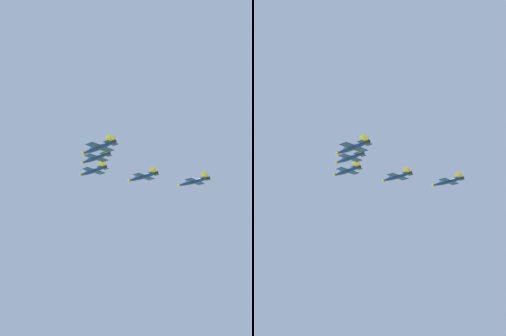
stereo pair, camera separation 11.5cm
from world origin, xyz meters
The scene contains 5 objects.
jet_lead centered at (-8.82, 29.29, 145.94)m, with size 13.74×15.04×3.79m.
jet_left_wingman centered at (13.10, 32.93, 143.80)m, with size 12.96×14.28×3.59m.
jet_right_wingman centered at (-8.87, 51.52, 142.89)m, with size 13.34×15.04×3.74m.
jet_left_outer centered at (35.02, 36.56, 139.46)m, with size 13.66×14.90×3.76m.
jet_right_outer centered at (-8.93, 73.74, 140.28)m, with size 13.11×14.81×3.68m.
Camera 1 is at (196.59, 54.62, 74.16)m, focal length 52.46 mm.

